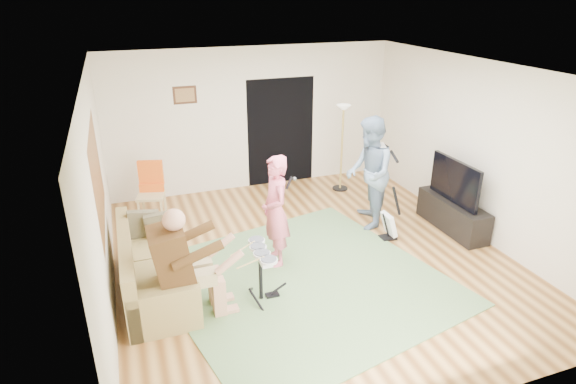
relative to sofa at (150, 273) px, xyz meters
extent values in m
plane|color=brown|center=(2.29, 0.10, -0.27)|extent=(6.00, 6.00, 0.00)
plane|color=white|center=(2.29, 0.10, 2.43)|extent=(6.00, 6.00, 0.00)
plane|color=brown|center=(-0.45, 0.30, 1.28)|extent=(0.00, 2.05, 2.05)
plane|color=black|center=(2.84, 3.09, 0.78)|extent=(2.10, 0.00, 2.10)
cube|color=#3F2314|center=(1.04, 3.09, 1.63)|extent=(0.42, 0.03, 0.32)
cube|color=#587D4C|center=(1.95, -0.47, -0.26)|extent=(4.09, 4.07, 0.02)
cube|color=#A28C51|center=(0.09, 0.00, -0.07)|extent=(0.81, 1.63, 0.40)
cube|color=#A28C51|center=(-0.25, 0.00, 0.14)|extent=(0.15, 2.01, 0.81)
cube|color=#A28C51|center=(0.09, 0.91, 0.02)|extent=(0.81, 0.19, 0.57)
cube|color=#A28C51|center=(0.09, -0.91, 0.02)|extent=(0.81, 0.19, 0.57)
cube|color=#513316|center=(0.24, -0.65, 0.58)|extent=(0.39, 0.51, 0.65)
sphere|color=tan|center=(0.31, -0.65, 1.01)|extent=(0.26, 0.26, 0.26)
cylinder|color=black|center=(1.29, -0.65, 0.08)|extent=(0.05, 0.05, 0.66)
cube|color=silver|center=(1.29, -0.65, 0.40)|extent=(0.13, 0.66, 0.04)
imported|color=#E1627C|center=(1.75, 0.14, 0.54)|extent=(0.39, 0.59, 1.61)
imported|color=#728BA8|center=(3.55, 0.79, 0.65)|extent=(0.96, 1.08, 1.83)
cube|color=black|center=(3.64, 0.22, -0.25)|extent=(0.24, 0.20, 0.03)
cube|color=white|center=(3.64, 0.22, -0.02)|extent=(0.19, 0.28, 0.38)
cylinder|color=black|center=(3.74, 0.22, 0.36)|extent=(0.20, 0.04, 0.49)
cylinder|color=black|center=(3.81, 2.33, -0.26)|extent=(0.30, 0.30, 0.03)
cylinder|color=tan|center=(3.81, 2.33, 0.54)|extent=(0.04, 0.04, 1.59)
cone|color=white|center=(3.81, 2.33, 1.35)|extent=(0.26, 0.26, 0.11)
cube|color=#C6B580|center=(0.22, 2.13, 0.19)|extent=(0.52, 0.52, 0.04)
cube|color=orange|center=(0.22, 2.32, 0.52)|extent=(0.41, 0.18, 0.43)
cube|color=black|center=(4.79, 0.17, -0.02)|extent=(0.40, 1.40, 0.50)
cube|color=black|center=(4.74, 0.17, 0.58)|extent=(0.06, 1.11, 0.68)
camera|label=1|loc=(-0.11, -5.57, 3.37)|focal=30.00mm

